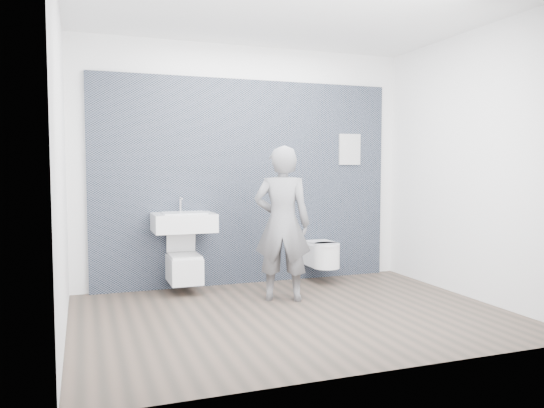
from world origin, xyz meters
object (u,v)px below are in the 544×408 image
object	(u,v)px
washbasin	(184,222)
visitor	(282,224)
toilet_square	(184,267)
toilet_rounded	(323,254)

from	to	relation	value
washbasin	visitor	distance (m)	1.11
toilet_square	visitor	world-z (taller)	visitor
washbasin	visitor	xyz separation A→B (m)	(0.90, -0.65, 0.01)
toilet_square	toilet_rounded	distance (m)	1.66
toilet_square	toilet_rounded	size ratio (longest dim) A/B	1.23
toilet_square	washbasin	bearing A→B (deg)	-90.00
washbasin	toilet_square	world-z (taller)	washbasin
visitor	toilet_square	bearing A→B (deg)	-12.36
washbasin	toilet_rounded	size ratio (longest dim) A/B	1.22
washbasin	visitor	bearing A→B (deg)	-35.62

